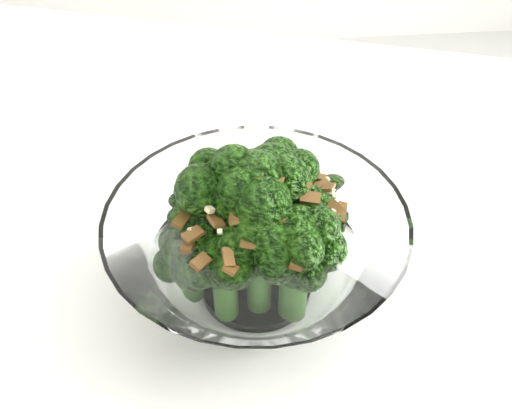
{
  "coord_description": "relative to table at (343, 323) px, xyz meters",
  "views": [
    {
      "loc": [
        -0.25,
        -0.41,
        1.1
      ],
      "look_at": [
        -0.22,
        -0.13,
        0.84
      ],
      "focal_mm": 40.0,
      "sensor_mm": 36.0,
      "label": 1
    }
  ],
  "objects": [
    {
      "name": "table",
      "position": [
        0.0,
        0.0,
        0.0
      ],
      "size": [
        1.39,
        1.14,
        0.75
      ],
      "color": "white",
      "rests_on": "ground"
    },
    {
      "name": "broccoli_dish",
      "position": [
        -0.08,
        -0.01,
        0.12
      ],
      "size": [
        0.22,
        0.22,
        0.13
      ],
      "color": "white",
      "rests_on": "table"
    }
  ]
}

